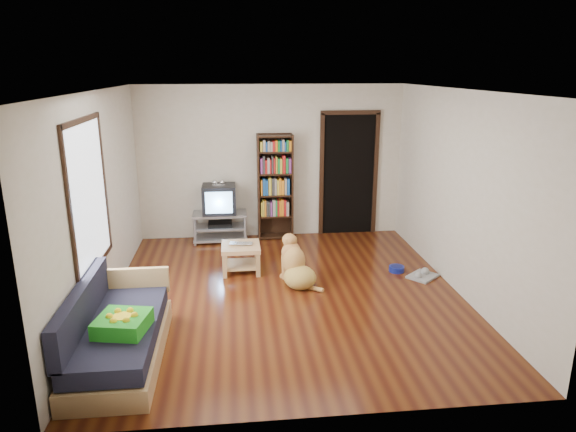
{
  "coord_description": "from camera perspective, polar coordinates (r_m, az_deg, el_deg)",
  "views": [
    {
      "loc": [
        -0.65,
        -6.16,
        2.85
      ],
      "look_at": [
        0.08,
        0.55,
        0.9
      ],
      "focal_mm": 32.0,
      "sensor_mm": 36.0,
      "label": 1
    }
  ],
  "objects": [
    {
      "name": "sofa",
      "position": [
        5.57,
        -18.56,
        -12.51
      ],
      "size": [
        0.8,
        1.8,
        0.8
      ],
      "color": "tan",
      "rests_on": "ground"
    },
    {
      "name": "ceiling",
      "position": [
        6.2,
        -0.16,
        13.81
      ],
      "size": [
        5.0,
        5.0,
        0.0
      ],
      "primitive_type": "plane",
      "rotation": [
        3.14,
        0.0,
        0.0
      ],
      "color": "white",
      "rests_on": "ground"
    },
    {
      "name": "crt_tv",
      "position": [
        8.69,
        -7.65,
        1.94
      ],
      "size": [
        0.55,
        0.52,
        0.58
      ],
      "color": "black",
      "rests_on": "tv_stand"
    },
    {
      "name": "tv_stand",
      "position": [
        8.8,
        -7.54,
        -1.09
      ],
      "size": [
        0.9,
        0.45,
        0.5
      ],
      "color": "#99999E",
      "rests_on": "ground"
    },
    {
      "name": "green_cushion",
      "position": [
        5.26,
        -17.9,
        -11.3
      ],
      "size": [
        0.54,
        0.54,
        0.15
      ],
      "primitive_type": "cube",
      "rotation": [
        0.0,
        0.0,
        -0.2
      ],
      "color": "green",
      "rests_on": "sofa"
    },
    {
      "name": "laptop",
      "position": [
        7.39,
        -5.28,
        -3.21
      ],
      "size": [
        0.36,
        0.26,
        0.03
      ],
      "primitive_type": "imported",
      "rotation": [
        0.0,
        0.0,
        -0.15
      ],
      "color": "silver",
      "rests_on": "coffee_table"
    },
    {
      "name": "dog",
      "position": [
        7.02,
        0.87,
        -5.59
      ],
      "size": [
        0.58,
        0.77,
        0.69
      ],
      "color": "tan",
      "rests_on": "ground"
    },
    {
      "name": "bookshelf",
      "position": [
        8.73,
        -1.45,
        3.88
      ],
      "size": [
        0.6,
        0.3,
        1.8
      ],
      "color": "black",
      "rests_on": "ground"
    },
    {
      "name": "dog_bowl",
      "position": [
        7.66,
        11.97,
        -5.76
      ],
      "size": [
        0.22,
        0.22,
        0.08
      ],
      "primitive_type": "cylinder",
      "color": "navy",
      "rests_on": "ground"
    },
    {
      "name": "coffee_table",
      "position": [
        7.46,
        -5.26,
        -4.1
      ],
      "size": [
        0.55,
        0.55,
        0.4
      ],
      "color": "tan",
      "rests_on": "ground"
    },
    {
      "name": "grey_rag",
      "position": [
        7.55,
        14.72,
        -6.49
      ],
      "size": [
        0.51,
        0.5,
        0.03
      ],
      "primitive_type": "cube",
      "rotation": [
        0.0,
        0.0,
        0.7
      ],
      "color": "#949494",
      "rests_on": "ground"
    },
    {
      "name": "ground",
      "position": [
        6.81,
        -0.14,
        -8.6
      ],
      "size": [
        5.0,
        5.0,
        0.0
      ],
      "primitive_type": "plane",
      "color": "#53260E",
      "rests_on": "ground"
    },
    {
      "name": "wall_left",
      "position": [
        6.55,
        -20.14,
        1.42
      ],
      "size": [
        0.0,
        5.0,
        5.0
      ],
      "primitive_type": "plane",
      "rotation": [
        1.57,
        0.0,
        1.57
      ],
      "color": "beige",
      "rests_on": "ground"
    },
    {
      "name": "wall_back",
      "position": [
        8.82,
        -1.87,
        5.98
      ],
      "size": [
        4.5,
        0.0,
        4.5
      ],
      "primitive_type": "plane",
      "rotation": [
        1.57,
        0.0,
        0.0
      ],
      "color": "beige",
      "rests_on": "ground"
    },
    {
      "name": "wall_front",
      "position": [
        4.02,
        3.64,
        -6.56
      ],
      "size": [
        4.5,
        0.0,
        4.5
      ],
      "primitive_type": "plane",
      "rotation": [
        -1.57,
        0.0,
        0.0
      ],
      "color": "beige",
      "rests_on": "ground"
    },
    {
      "name": "window",
      "position": [
        6.03,
        -21.26,
        2.06
      ],
      "size": [
        0.03,
        1.46,
        1.7
      ],
      "color": "white",
      "rests_on": "wall_left"
    },
    {
      "name": "wall_right",
      "position": [
        6.98,
        18.56,
        2.44
      ],
      "size": [
        0.0,
        5.0,
        5.0
      ],
      "primitive_type": "plane",
      "rotation": [
        1.57,
        0.0,
        -1.57
      ],
      "color": "beige",
      "rests_on": "ground"
    },
    {
      "name": "doorway",
      "position": [
        9.03,
        6.75,
        4.96
      ],
      "size": [
        1.03,
        0.05,
        2.19
      ],
      "color": "black",
      "rests_on": "wall_back"
    }
  ]
}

